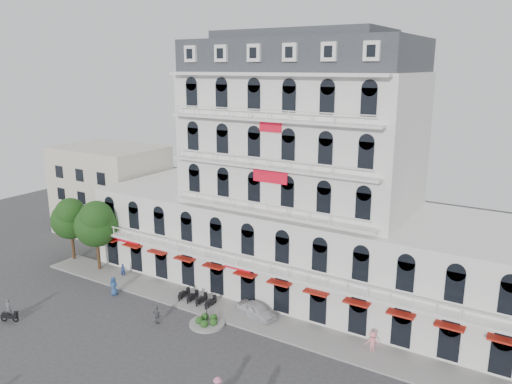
# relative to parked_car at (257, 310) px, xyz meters

# --- Properties ---
(ground) EXTENTS (120.00, 120.00, 0.00)m
(ground) POSITION_rel_parked_car_xyz_m (-0.05, -9.50, -0.71)
(ground) COLOR #38383A
(ground) RESTS_ON ground
(sidewalk) EXTENTS (53.00, 4.00, 0.16)m
(sidewalk) POSITION_rel_parked_car_xyz_m (-0.05, -0.50, -0.63)
(sidewalk) COLOR gray
(sidewalk) RESTS_ON ground
(main_building) EXTENTS (45.00, 15.00, 25.80)m
(main_building) POSITION_rel_parked_car_xyz_m (-0.05, 8.50, 9.26)
(main_building) COLOR silver
(main_building) RESTS_ON ground
(flank_building_west) EXTENTS (14.00, 10.00, 12.00)m
(flank_building_west) POSITION_rel_parked_car_xyz_m (-30.05, 10.50, 5.29)
(flank_building_west) COLOR beige
(flank_building_west) RESTS_ON ground
(traffic_island) EXTENTS (3.20, 3.20, 1.60)m
(traffic_island) POSITION_rel_parked_car_xyz_m (-3.05, -3.50, -0.45)
(traffic_island) COLOR gray
(traffic_island) RESTS_ON ground
(parked_scooter_row) EXTENTS (4.40, 1.80, 1.10)m
(parked_scooter_row) POSITION_rel_parked_car_xyz_m (-6.40, -0.70, -0.71)
(parked_scooter_row) COLOR black
(parked_scooter_row) RESTS_ON ground
(tree_west_outer) EXTENTS (4.50, 4.48, 7.76)m
(tree_west_outer) POSITION_rel_parked_car_xyz_m (-26.00, 0.48, 4.64)
(tree_west_outer) COLOR #382314
(tree_west_outer) RESTS_ON ground
(tree_west_inner) EXTENTS (4.76, 4.76, 8.25)m
(tree_west_inner) POSITION_rel_parked_car_xyz_m (-21.00, -0.02, 4.98)
(tree_west_inner) COLOR #382314
(tree_west_inner) RESTS_ON ground
(parked_car) EXTENTS (4.42, 2.62, 1.41)m
(parked_car) POSITION_rel_parked_car_xyz_m (0.00, 0.00, 0.00)
(parked_car) COLOR silver
(parked_car) RESTS_ON ground
(rider_west) EXTENTS (1.57, 0.99, 2.23)m
(rider_west) POSITION_rel_parked_car_xyz_m (-18.65, -12.48, 0.31)
(rider_west) COLOR black
(rider_west) RESTS_ON ground
(pedestrian_left) EXTENTS (1.11, 0.93, 1.93)m
(pedestrian_left) POSITION_rel_parked_car_xyz_m (-14.72, -3.66, 0.26)
(pedestrian_left) COLOR navy
(pedestrian_left) RESTS_ON ground
(pedestrian_mid) EXTENTS (1.00, 0.43, 1.69)m
(pedestrian_mid) POSITION_rel_parked_car_xyz_m (-7.00, -5.68, 0.14)
(pedestrian_mid) COLOR #5A5B61
(pedestrian_mid) RESTS_ON ground
(pedestrian_right) EXTENTS (1.37, 1.13, 1.85)m
(pedestrian_right) POSITION_rel_parked_car_xyz_m (11.00, 0.00, 0.22)
(pedestrian_right) COLOR pink
(pedestrian_right) RESTS_ON ground
(pedestrian_far) EXTENTS (0.64, 0.65, 1.51)m
(pedestrian_far) POSITION_rel_parked_car_xyz_m (-17.24, 0.00, 0.05)
(pedestrian_far) COLOR navy
(pedestrian_far) RESTS_ON ground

